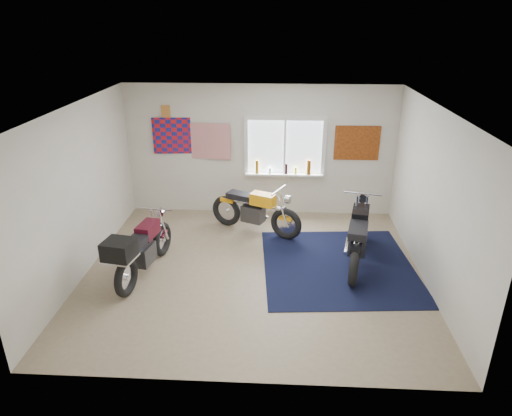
# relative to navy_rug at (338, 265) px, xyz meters

# --- Properties ---
(ground) EXTENTS (5.50, 5.50, 0.00)m
(ground) POSITION_rel_navy_rug_xyz_m (-1.43, -0.25, -0.01)
(ground) COLOR #9E896B
(ground) RESTS_ON ground
(room_shell) EXTENTS (5.50, 5.50, 5.50)m
(room_shell) POSITION_rel_navy_rug_xyz_m (-1.43, -0.25, 1.63)
(room_shell) COLOR white
(room_shell) RESTS_ON ground
(navy_rug) EXTENTS (2.69, 2.78, 0.01)m
(navy_rug) POSITION_rel_navy_rug_xyz_m (0.00, 0.00, 0.00)
(navy_rug) COLOR black
(navy_rug) RESTS_ON ground
(window_assembly) EXTENTS (1.66, 0.17, 1.26)m
(window_assembly) POSITION_rel_navy_rug_xyz_m (-0.93, 2.22, 1.36)
(window_assembly) COLOR white
(window_assembly) RESTS_ON room_shell
(oil_bottles) EXTENTS (1.14, 0.09, 0.30)m
(oil_bottles) POSITION_rel_navy_rug_xyz_m (-0.85, 2.15, 1.02)
(oil_bottles) COLOR #8C6414
(oil_bottles) RESTS_ON window_assembly
(flag_display) EXTENTS (1.60, 0.10, 1.17)m
(flag_display) POSITION_rel_navy_rug_xyz_m (-3.33, 2.23, 2.14)
(flag_display) COLOR red
(flag_display) RESTS_ON room_shell
(triumph_poster) EXTENTS (0.90, 0.03, 0.70)m
(triumph_poster) POSITION_rel_navy_rug_xyz_m (0.52, 2.23, 1.54)
(triumph_poster) COLOR #A54C14
(triumph_poster) RESTS_ON room_shell
(yellow_triumph) EXTENTS (1.81, 0.94, 0.98)m
(yellow_triumph) POSITION_rel_navy_rug_xyz_m (-1.48, 1.25, 0.42)
(yellow_triumph) COLOR black
(yellow_triumph) RESTS_ON ground
(black_chrome_bike) EXTENTS (0.73, 2.10, 1.09)m
(black_chrome_bike) POSITION_rel_navy_rug_xyz_m (0.32, 0.14, 0.47)
(black_chrome_bike) COLOR black
(black_chrome_bike) RESTS_ON navy_rug
(maroon_tourer) EXTENTS (0.75, 1.91, 0.97)m
(maroon_tourer) POSITION_rel_navy_rug_xyz_m (-3.21, -0.54, 0.50)
(maroon_tourer) COLOR black
(maroon_tourer) RESTS_ON ground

